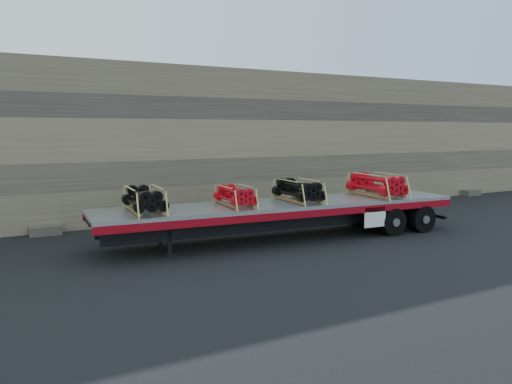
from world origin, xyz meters
The scene contains 7 objects.
ground centered at (0.00, 0.00, 0.00)m, with size 120.00×120.00×0.00m, color black.
rock_wall centered at (0.00, 6.50, 3.50)m, with size 44.00×3.00×7.00m, color #7A6B54.
trailer centered at (-0.15, -0.46, 0.71)m, with size 14.13×2.72×1.41m, color #ADB0B5, non-canonical shape.
bundle_front centered at (-5.36, -0.11, 1.81)m, with size 1.11×2.22×0.79m, color black, non-canonical shape.
bundle_midfront centered at (-2.10, -0.33, 1.75)m, with size 0.96×1.92×0.68m, color red, non-canonical shape.
bundle_midrear centered at (0.49, -0.50, 1.81)m, with size 1.12×2.23×0.79m, color black, non-canonical shape.
bundle_rear centered at (4.18, -0.75, 1.85)m, with size 1.25×2.49×0.88m, color red, non-canonical shape.
Camera 1 is at (-9.96, -16.28, 4.12)m, focal length 35.00 mm.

